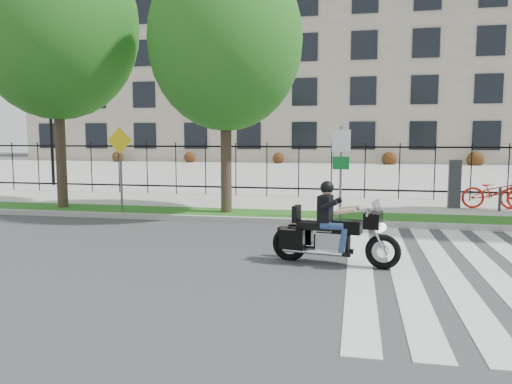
# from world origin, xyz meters

# --- Properties ---
(ground) EXTENTS (120.00, 120.00, 0.00)m
(ground) POSITION_xyz_m (0.00, 0.00, 0.00)
(ground) COLOR #3A3A3D
(ground) RESTS_ON ground
(curb) EXTENTS (60.00, 0.20, 0.15)m
(curb) POSITION_xyz_m (0.00, 4.10, 0.07)
(curb) COLOR #9E9C95
(curb) RESTS_ON ground
(grass_verge) EXTENTS (60.00, 1.50, 0.15)m
(grass_verge) POSITION_xyz_m (0.00, 4.95, 0.07)
(grass_verge) COLOR #215816
(grass_verge) RESTS_ON ground
(sidewalk) EXTENTS (60.00, 3.50, 0.15)m
(sidewalk) POSITION_xyz_m (0.00, 7.45, 0.07)
(sidewalk) COLOR #A4A199
(sidewalk) RESTS_ON ground
(plaza) EXTENTS (80.00, 34.00, 0.10)m
(plaza) POSITION_xyz_m (0.00, 25.00, 0.05)
(plaza) COLOR #A4A199
(plaza) RESTS_ON ground
(iron_fence) EXTENTS (30.00, 0.06, 2.00)m
(iron_fence) POSITION_xyz_m (0.00, 9.20, 1.15)
(iron_fence) COLOR black
(iron_fence) RESTS_ON sidewalk
(office_building) EXTENTS (60.00, 21.90, 20.15)m
(office_building) POSITION_xyz_m (0.00, 44.92, 9.97)
(office_building) COLOR gray
(office_building) RESTS_ON ground
(lamp_post_left) EXTENTS (1.06, 0.70, 4.25)m
(lamp_post_left) POSITION_xyz_m (-12.00, 12.00, 3.21)
(lamp_post_left) COLOR black
(lamp_post_left) RESTS_ON ground
(street_tree_0) EXTENTS (5.04, 5.04, 8.53)m
(street_tree_0) POSITION_xyz_m (-7.01, 4.95, 5.77)
(street_tree_0) COLOR #34231C
(street_tree_0) RESTS_ON grass_verge
(street_tree_1) EXTENTS (4.43, 4.43, 7.47)m
(street_tree_1) POSITION_xyz_m (-1.65, 4.95, 5.06)
(street_tree_1) COLOR #34231C
(street_tree_1) RESTS_ON grass_verge
(sign_pole_regulatory) EXTENTS (0.50, 0.09, 2.50)m
(sign_pole_regulatory) POSITION_xyz_m (1.68, 4.58, 1.74)
(sign_pole_regulatory) COLOR #59595B
(sign_pole_regulatory) RESTS_ON grass_verge
(sign_pole_warning) EXTENTS (0.78, 0.09, 2.49)m
(sign_pole_warning) POSITION_xyz_m (-4.81, 4.58, 1.74)
(sign_pole_warning) COLOR #59595B
(sign_pole_warning) RESTS_ON grass_verge
(motorcycle_rider) EXTENTS (2.40, 0.93, 1.86)m
(motorcycle_rider) POSITION_xyz_m (1.71, -0.04, 0.62)
(motorcycle_rider) COLOR black
(motorcycle_rider) RESTS_ON ground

